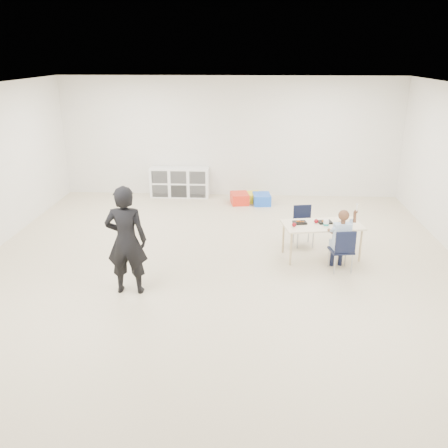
# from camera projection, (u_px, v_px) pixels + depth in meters

# --- Properties ---
(room) EXTENTS (9.00, 9.02, 2.80)m
(room) POSITION_uv_depth(u_px,v_px,m) (217.00, 190.00, 6.94)
(room) COLOR beige
(room) RESTS_ON ground
(table) EXTENTS (1.39, 0.86, 0.60)m
(table) POSITION_uv_depth(u_px,v_px,m) (321.00, 240.00, 8.00)
(table) COLOR #FEECCB
(table) RESTS_ON ground
(chair_near) EXTENTS (0.40, 0.38, 0.71)m
(chair_near) POSITION_uv_depth(u_px,v_px,m) (341.00, 249.00, 7.49)
(chair_near) COLOR black
(chair_near) RESTS_ON ground
(chair_far) EXTENTS (0.40, 0.38, 0.71)m
(chair_far) POSITION_uv_depth(u_px,v_px,m) (304.00, 227.00, 8.47)
(chair_far) COLOR black
(chair_far) RESTS_ON ground
(child) EXTENTS (0.55, 0.55, 1.13)m
(child) POSITION_uv_depth(u_px,v_px,m) (342.00, 237.00, 7.42)
(child) COLOR #9FBCD7
(child) RESTS_ON chair_near
(lunch_tray_near) EXTENTS (0.24, 0.20, 0.03)m
(lunch_tray_near) POSITION_uv_depth(u_px,v_px,m) (325.00, 222.00, 7.95)
(lunch_tray_near) COLOR black
(lunch_tray_near) RESTS_ON table
(lunch_tray_far) EXTENTS (0.24, 0.20, 0.03)m
(lunch_tray_far) POSITION_uv_depth(u_px,v_px,m) (300.00, 223.00, 7.93)
(lunch_tray_far) COLOR black
(lunch_tray_far) RESTS_ON table
(milk_carton) EXTENTS (0.08, 0.08, 0.10)m
(milk_carton) POSITION_uv_depth(u_px,v_px,m) (326.00, 223.00, 7.80)
(milk_carton) COLOR white
(milk_carton) RESTS_ON table
(bread_roll) EXTENTS (0.09, 0.09, 0.07)m
(bread_roll) POSITION_uv_depth(u_px,v_px,m) (340.00, 223.00, 7.85)
(bread_roll) COLOR tan
(bread_roll) RESTS_ON table
(apple_near) EXTENTS (0.07, 0.07, 0.07)m
(apple_near) POSITION_uv_depth(u_px,v_px,m) (316.00, 221.00, 7.93)
(apple_near) COLOR maroon
(apple_near) RESTS_ON table
(apple_far) EXTENTS (0.07, 0.07, 0.07)m
(apple_far) POSITION_uv_depth(u_px,v_px,m) (294.00, 225.00, 7.77)
(apple_far) COLOR maroon
(apple_far) RESTS_ON table
(cubby_shelf) EXTENTS (1.40, 0.40, 0.70)m
(cubby_shelf) POSITION_uv_depth(u_px,v_px,m) (180.00, 182.00, 11.38)
(cubby_shelf) COLOR white
(cubby_shelf) RESTS_ON ground
(adult) EXTENTS (0.60, 0.40, 1.60)m
(adult) POSITION_uv_depth(u_px,v_px,m) (126.00, 241.00, 6.66)
(adult) COLOR black
(adult) RESTS_ON ground
(bin_red) EXTENTS (0.46, 0.55, 0.24)m
(bin_red) POSITION_uv_depth(u_px,v_px,m) (240.00, 198.00, 10.92)
(bin_red) COLOR red
(bin_red) RESTS_ON ground
(bin_yellow) EXTENTS (0.41, 0.48, 0.20)m
(bin_yellow) POSITION_uv_depth(u_px,v_px,m) (254.00, 197.00, 11.08)
(bin_yellow) COLOR yellow
(bin_yellow) RESTS_ON ground
(bin_blue) EXTENTS (0.43, 0.52, 0.24)m
(bin_blue) POSITION_uv_depth(u_px,v_px,m) (262.00, 199.00, 10.87)
(bin_blue) COLOR blue
(bin_blue) RESTS_ON ground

